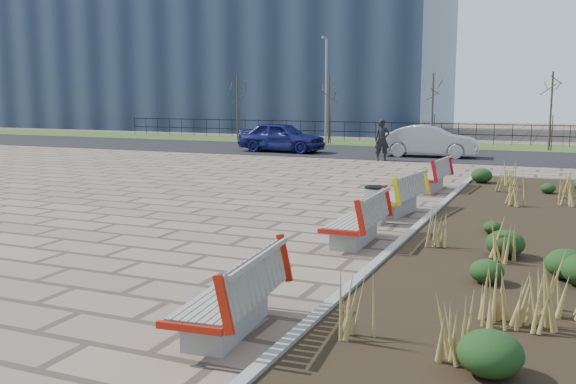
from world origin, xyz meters
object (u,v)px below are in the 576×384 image
at_px(pedestrian, 382,140).
at_px(bench_d, 429,174).
at_px(bench_c, 396,194).
at_px(bench_b, 354,218).
at_px(car_blue, 282,137).
at_px(litter_bin, 376,206).
at_px(lamp_west, 326,92).
at_px(bench_a, 227,293).
at_px(car_silver, 429,141).

bearing_deg(pedestrian, bench_d, -89.82).
bearing_deg(bench_c, bench_d, 97.45).
xyz_separation_m(bench_b, car_blue, (-9.38, 17.75, 0.27)).
distance_m(litter_bin, car_blue, 18.27).
height_order(bench_b, pedestrian, pedestrian).
xyz_separation_m(bench_c, lamp_west, (-9.00, 19.82, 2.54)).
height_order(bench_a, lamp_west, lamp_west).
xyz_separation_m(bench_a, lamp_west, (-9.00, 28.39, 2.54)).
distance_m(car_blue, lamp_west, 5.92).
bearing_deg(bench_a, bench_b, 84.49).
bearing_deg(pedestrian, bench_a, -104.03).
relative_size(bench_d, car_silver, 0.48).
distance_m(bench_d, pedestrian, 8.90).
relative_size(bench_b, bench_d, 1.00).
distance_m(bench_a, bench_d, 12.69).
bearing_deg(litter_bin, lamp_west, 112.71).
distance_m(bench_c, litter_bin, 1.39).
height_order(bench_a, litter_bin, bench_a).
relative_size(bench_b, litter_bin, 2.52).
relative_size(bench_b, car_blue, 0.48).
height_order(bench_c, bench_d, same).
distance_m(bench_c, bench_d, 4.13).
distance_m(litter_bin, lamp_west, 23.13).
bearing_deg(car_blue, bench_b, -149.64).
bearing_deg(lamp_west, car_blue, -93.94).
xyz_separation_m(car_silver, lamp_west, (-6.96, 5.12, 2.29)).
distance_m(bench_a, car_silver, 23.35).
relative_size(bench_b, car_silver, 0.48).
xyz_separation_m(litter_bin, car_silver, (-1.91, 16.08, 0.33)).
bearing_deg(bench_a, bench_c, 84.49).
height_order(bench_d, litter_bin, bench_d).
xyz_separation_m(bench_d, car_silver, (-2.04, 10.57, 0.25)).
bearing_deg(litter_bin, bench_b, -86.39).
bearing_deg(car_blue, bench_c, -144.37).
bearing_deg(bench_a, car_blue, 106.73).
distance_m(litter_bin, pedestrian, 14.08).
xyz_separation_m(bench_b, pedestrian, (-3.63, 15.63, 0.41)).
xyz_separation_m(bench_b, litter_bin, (-0.13, 2.00, -0.08)).
distance_m(pedestrian, car_blue, 6.12).
xyz_separation_m(bench_b, lamp_west, (-9.00, 23.20, 2.54)).
bearing_deg(bench_b, bench_c, 89.31).
height_order(bench_b, car_blue, car_blue).
bearing_deg(lamp_west, bench_a, -72.41).
xyz_separation_m(pedestrian, car_blue, (-5.74, 2.12, -0.14)).
height_order(bench_d, car_blue, car_blue).
xyz_separation_m(bench_a, litter_bin, (-0.13, 7.18, -0.08)).
xyz_separation_m(bench_c, litter_bin, (-0.13, -1.38, -0.08)).
bearing_deg(lamp_west, bench_c, -65.58).
bearing_deg(car_blue, lamp_west, -1.43).
xyz_separation_m(car_blue, car_silver, (7.34, 0.33, -0.02)).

